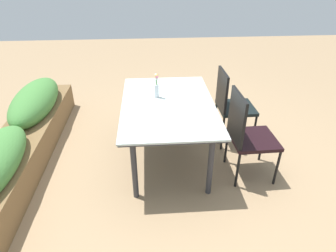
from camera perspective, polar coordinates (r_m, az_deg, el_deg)
name	(u,v)px	position (r m, az deg, el deg)	size (l,w,h in m)	color
ground_plane	(176,160)	(3.59, 1.66, -6.77)	(12.00, 12.00, 0.00)	#9E7F5B
dining_table	(168,109)	(3.26, 0.00, 3.43)	(1.56, 1.03, 0.75)	silver
chair_near_left	(247,132)	(3.19, 15.28, -1.19)	(0.49, 0.49, 1.01)	black
chair_near_right	(231,103)	(3.77, 12.25, 4.55)	(0.46, 0.46, 0.98)	black
flower_vase	(157,86)	(3.33, -2.27, 7.84)	(0.05, 0.05, 0.29)	silver
planter_box	(20,138)	(3.83, -27.16, -2.21)	(3.04, 0.56, 0.69)	brown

